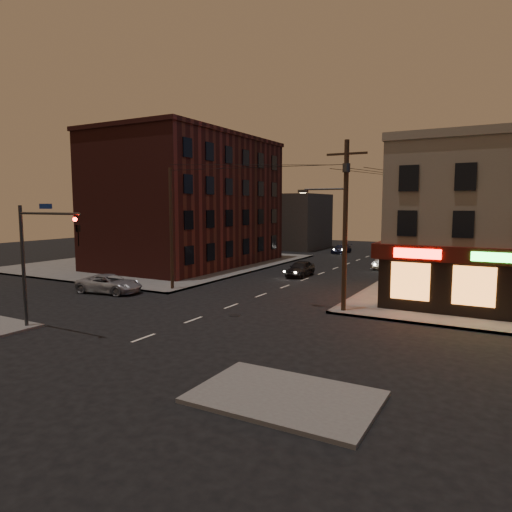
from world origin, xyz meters
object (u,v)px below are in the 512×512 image
Objects in this scene: sedan_near at (300,269)px; sedan_far at (341,249)px; sedan_mid at (383,263)px; fire_hydrant at (385,287)px; suv_cross at (110,284)px.

sedan_near is 21.31m from sedan_far.
sedan_near is 1.13× the size of sedan_mid.
fire_hydrant is at bearing -60.14° from sedan_far.
sedan_mid is 0.92× the size of sedan_far.
fire_hydrant is at bearing -33.21° from sedan_near.
sedan_near is 1.04× the size of sedan_far.
sedan_mid is 15.26m from sedan_far.
sedan_near reaches higher than sedan_mid.
sedan_near reaches higher than sedan_far.
suv_cross is at bearing -117.45° from sedan_mid.
sedan_near is at bearing -117.02° from sedan_mid.
sedan_mid is at bearing -40.92° from suv_cross.
sedan_near reaches higher than suv_cross.
suv_cross is at bearing -127.02° from sedan_near.
suv_cross reaches higher than sedan_far.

